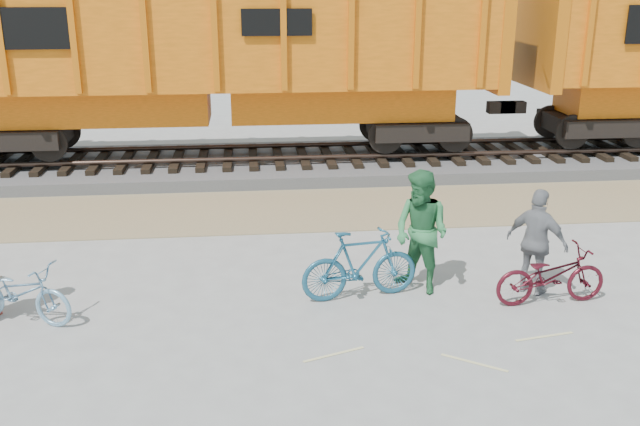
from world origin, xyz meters
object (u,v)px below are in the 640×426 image
(bicycle_maroon, at_px, (551,275))
(person_man, at_px, (421,232))
(hopper_car_center, at_px, (218,54))
(person_woman, at_px, (537,242))
(bicycle_blue, at_px, (19,292))
(bicycle_teal, at_px, (360,265))

(bicycle_maroon, relative_size, person_man, 0.89)
(hopper_car_center, height_order, bicycle_maroon, hopper_car_center)
(person_man, bearing_deg, person_woman, 41.59)
(bicycle_blue, bearing_deg, bicycle_maroon, -68.95)
(person_man, bearing_deg, bicycle_teal, -118.02)
(bicycle_teal, bearing_deg, bicycle_blue, 84.02)
(bicycle_maroon, relative_size, person_woman, 1.02)
(bicycle_maroon, bearing_deg, person_man, 66.28)
(hopper_car_center, height_order, bicycle_blue, hopper_car_center)
(hopper_car_center, xyz_separation_m, person_woman, (5.13, -8.14, -2.15))
(bicycle_blue, bearing_deg, person_woman, -66.04)
(hopper_car_center, bearing_deg, bicycle_maroon, -58.51)
(hopper_car_center, distance_m, bicycle_teal, 8.74)
(person_man, xyz_separation_m, person_woman, (1.78, -0.28, -0.13))
(bicycle_blue, relative_size, person_woman, 1.01)
(hopper_car_center, bearing_deg, bicycle_blue, -107.89)
(bicycle_teal, xyz_separation_m, person_man, (1.00, 0.20, 0.43))
(person_woman, bearing_deg, person_man, 37.45)
(bicycle_teal, distance_m, bicycle_maroon, 2.92)
(bicycle_blue, height_order, bicycle_maroon, bicycle_maroon)
(hopper_car_center, bearing_deg, person_man, -66.91)
(bicycle_maroon, distance_m, person_woman, 0.57)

